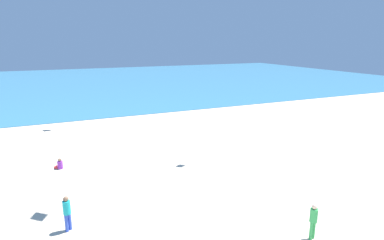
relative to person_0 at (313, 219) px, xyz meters
name	(u,v)px	position (x,y,z in m)	size (l,w,h in m)	color
ground_plane	(177,170)	(-2.27, 8.52, -0.85)	(120.00, 120.00, 0.00)	beige
ocean_water	(87,82)	(-2.27, 53.51, -0.83)	(120.00, 60.00, 0.05)	teal
person_0	(313,219)	(0.00, 0.00, 0.00)	(0.36, 0.36, 1.48)	green
person_2	(67,211)	(-8.61, 4.47, 0.02)	(0.42, 0.42, 1.51)	blue
person_3	(60,165)	(-8.66, 11.61, -0.61)	(0.57, 0.54, 0.65)	purple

